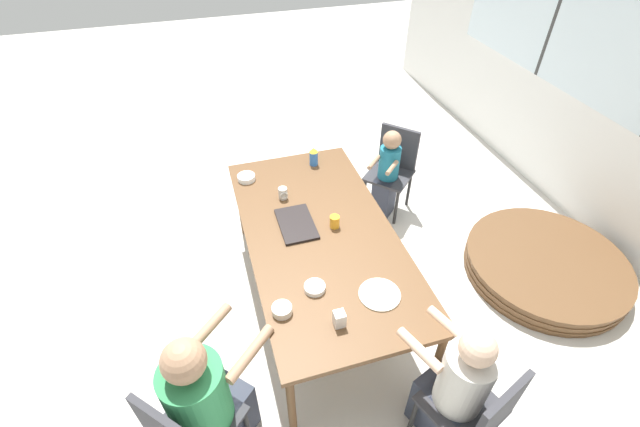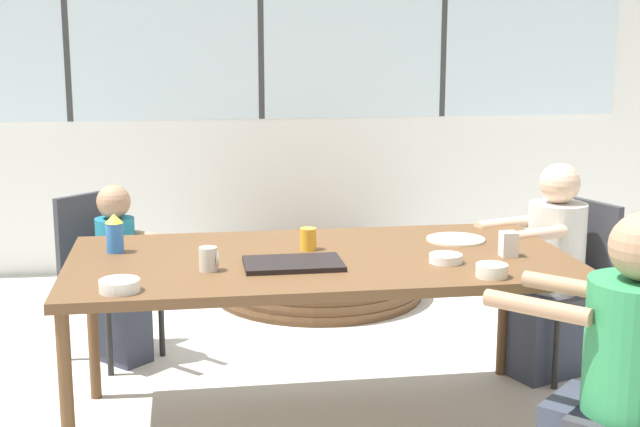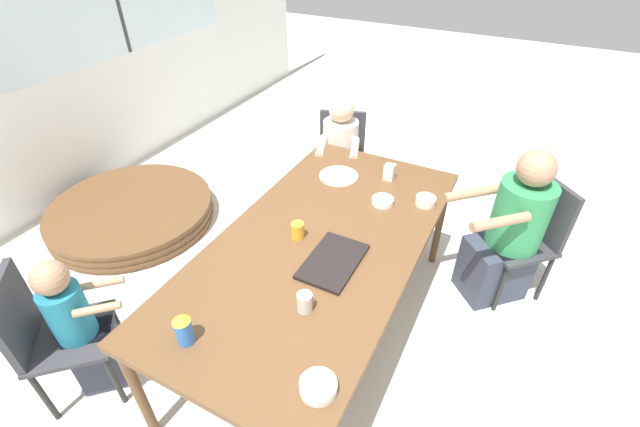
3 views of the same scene
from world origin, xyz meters
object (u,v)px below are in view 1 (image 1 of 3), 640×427
Objects in this scene: milk_carton_small at (339,319)px; bowl_cereal at (246,178)px; chair_for_woman_green_shirt at (478,411)px; person_toddler at (387,177)px; bowl_fruit at (282,310)px; chair_for_toddler at (394,163)px; person_woman_green_shirt at (454,390)px; bowl_white_shallow at (315,288)px; juice_glass at (335,222)px; sippy_cup at (314,156)px; folded_table_stack at (545,266)px; coffee_mug at (283,193)px; person_man_blue_shirt at (207,403)px.

milk_carton_small is 1.58m from bowl_cereal.
person_toddler is at bearing 58.77° from chair_for_woman_green_shirt.
bowl_fruit is at bearing -120.58° from milk_carton_small.
chair_for_woman_green_shirt is 2.28m from person_toddler.
person_toddler reaches higher than bowl_cereal.
bowl_cereal is at bearing 54.76° from chair_for_toddler.
person_woman_green_shirt is 0.99m from bowl_white_shallow.
bowl_fruit is at bearing 119.92° from chair_for_woman_green_shirt.
bowl_white_shallow is (0.51, -0.30, -0.03)m from juice_glass.
folded_table_stack is at bearing 57.32° from sippy_cup.
milk_carton_small is 0.86× the size of bowl_fruit.
sippy_cup is at bearing 49.99° from person_toddler.
bowl_white_shallow is at bearing 107.68° from chair_for_woman_green_shirt.
sippy_cup is at bearing 95.44° from bowl_cereal.
bowl_fruit is (-0.61, -0.85, 0.30)m from person_woman_green_shirt.
folded_table_stack is at bearing 103.14° from milk_carton_small.
juice_glass is at bearing 84.44° from person_woman_green_shirt.
bowl_cereal is (-1.98, -0.84, 0.30)m from person_woman_green_shirt.
coffee_mug reaches higher than bowl_cereal.
person_woman_green_shirt is 7.92× the size of bowl_white_shallow.
chair_for_woman_green_shirt is 2.24m from sippy_cup.
person_man_blue_shirt is 11.79× the size of juice_glass.
juice_glass is (0.81, -0.08, -0.04)m from sippy_cup.
milk_carton_small is at bearing 12.51° from bowl_white_shallow.
coffee_mug reaches higher than bowl_white_shallow.
chair_for_woman_green_shirt is at bearing 37.82° from bowl_white_shallow.
person_toddler is at bearing 111.18° from coffee_mug.
bowl_cereal is at bearing 50.91° from person_toddler.
chair_for_toddler is 5.13× the size of sippy_cup.
person_man_blue_shirt is 9.13× the size of bowl_fruit.
coffee_mug is at bearing 67.79° from person_toddler.
sippy_cup is at bearing 174.54° from juice_glass.
bowl_fruit is at bearing 93.93° from chair_for_toddler.
chair_for_toddler is at bearing -144.70° from folded_table_stack.
chair_for_woman_green_shirt is 0.17m from person_woman_green_shirt.
milk_carton_small reaches higher than chair_for_toddler.
person_toddler is 1.23m from coffee_mug.
person_man_blue_shirt reaches higher than chair_for_woman_green_shirt.
person_woman_green_shirt is 7.27× the size of bowl_cereal.
coffee_mug is (-1.81, -0.66, 0.30)m from chair_for_woman_green_shirt.
person_man_blue_shirt reaches higher than bowl_white_shallow.
folded_table_stack is at bearing 97.42° from bowl_fruit.
person_toddler is 9.82× the size of juice_glass.
person_man_blue_shirt reaches higher than sippy_cup.
coffee_mug is at bearing -177.89° from milk_carton_small.
person_woman_green_shirt is at bearing 123.25° from person_toddler.
bowl_cereal is at bearing -169.75° from milk_carton_small.
bowl_white_shallow is (1.37, -1.11, 0.34)m from person_toddler.
person_toddler is 1.79m from bowl_white_shallow.
bowl_fruit is 0.09× the size of folded_table_stack.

